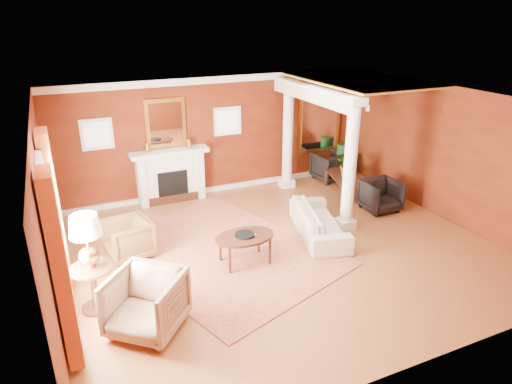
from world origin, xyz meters
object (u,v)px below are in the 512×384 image
sofa (319,217)px  armchair_stripe (146,301)px  side_table (88,247)px  armchair_leopard (128,237)px  dining_table (347,179)px  coffee_table (245,238)px

sofa → armchair_stripe: (-3.88, -1.58, 0.10)m
side_table → armchair_leopard: bearing=62.4°
sofa → dining_table: bearing=-32.3°
armchair_leopard → armchair_stripe: (-0.13, -2.29, 0.09)m
sofa → dining_table: 2.46m
sofa → armchair_stripe: armchair_stripe is taller
armchair_stripe → coffee_table: armchair_stripe is taller
sofa → dining_table: (1.83, 1.65, -0.01)m
side_table → coffee_table: bearing=6.9°
armchair_stripe → coffee_table: size_ratio=0.89×
armchair_leopard → armchair_stripe: armchair_stripe is taller
sofa → armchair_leopard: 3.82m
coffee_table → sofa: bearing=12.8°
armchair_stripe → dining_table: bearing=70.8°
armchair_leopard → dining_table: 5.66m
coffee_table → side_table: side_table is taller
armchair_leopard → armchair_stripe: bearing=-12.5°
coffee_table → armchair_stripe: bearing=-150.2°
armchair_leopard → coffee_table: (1.90, -1.13, 0.10)m
armchair_leopard → side_table: (-0.76, -1.45, 0.68)m
armchair_leopard → sofa: bearing=70.1°
armchair_leopard → dining_table: armchair_leopard is taller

